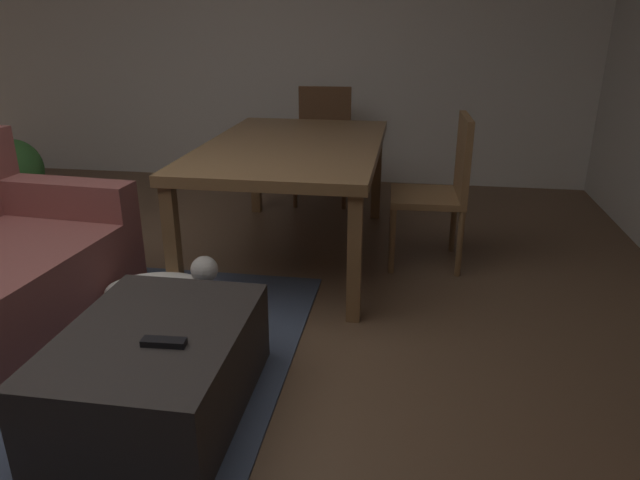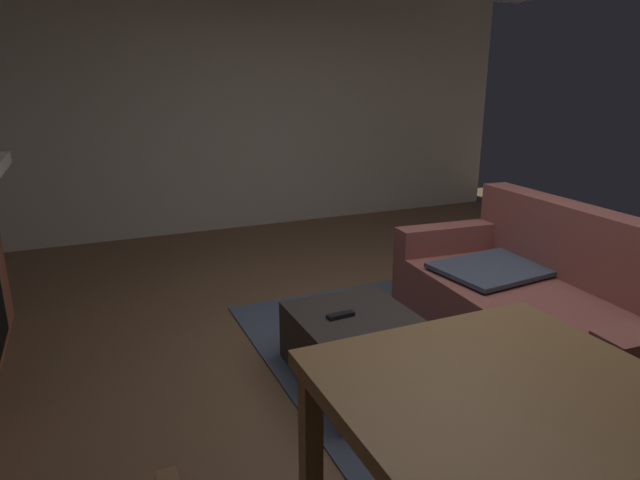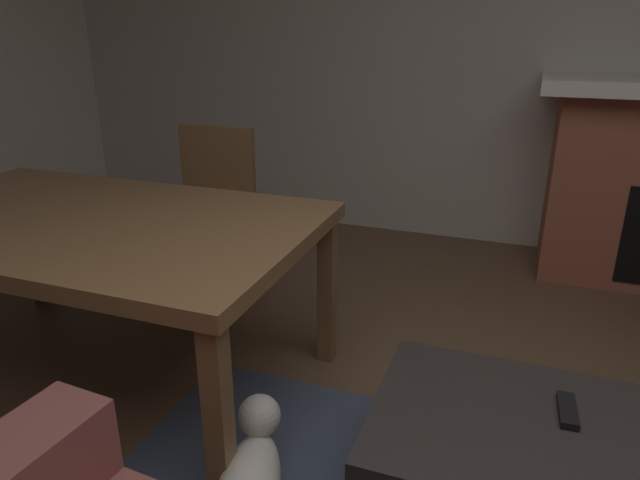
{
  "view_description": "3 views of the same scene",
  "coord_description": "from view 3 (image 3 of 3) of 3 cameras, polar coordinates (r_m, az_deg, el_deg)",
  "views": [
    {
      "loc": [
        -1.8,
        -1.42,
        1.46
      ],
      "look_at": [
        -0.2,
        -1.17,
        0.84
      ],
      "focal_mm": 32.49,
      "sensor_mm": 36.0,
      "label": 1
    },
    {
      "loc": [
        2.39,
        -1.82,
        1.65
      ],
      "look_at": [
        0.37,
        -0.93,
        1.0
      ],
      "focal_mm": 30.28,
      "sensor_mm": 36.0,
      "label": 2
    },
    {
      "loc": [
        0.09,
        0.96,
        1.44
      ],
      "look_at": [
        0.77,
        -0.87,
        0.7
      ],
      "focal_mm": 31.9,
      "sensor_mm": 36.0,
      "label": 3
    }
  ],
  "objects": [
    {
      "name": "tv_remote",
      "position": [
        1.89,
        23.57,
        -15.4
      ],
      "size": [
        0.06,
        0.16,
        0.02
      ],
      "primitive_type": "cube",
      "rotation": [
        0.0,
        0.0,
        0.06
      ],
      "color": "black",
      "rests_on": "ottoman_coffee_table"
    },
    {
      "name": "dining_chair_south",
      "position": [
        3.18,
        -10.93,
        3.59
      ],
      "size": [
        0.46,
        0.46,
        0.93
      ],
      "color": "brown",
      "rests_on": "ground"
    },
    {
      "name": "ottoman_coffee_table",
      "position": [
        1.93,
        19.61,
        -21.33
      ],
      "size": [
        0.9,
        0.66,
        0.37
      ],
      "primitive_type": "cube",
      "color": "#2D2826",
      "rests_on": "ground"
    },
    {
      "name": "dining_table",
      "position": [
        2.43,
        -22.25,
        0.66
      ],
      "size": [
        1.8,
        1.07,
        0.74
      ],
      "color": "brown",
      "rests_on": "ground"
    },
    {
      "name": "wall_back_fireplace_side",
      "position": [
        4.03,
        22.78,
        18.32
      ],
      "size": [
        7.68,
        0.12,
        2.75
      ],
      "primitive_type": "cube",
      "color": "beige",
      "rests_on": "ground"
    }
  ]
}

